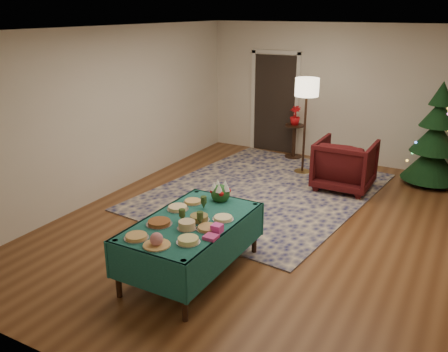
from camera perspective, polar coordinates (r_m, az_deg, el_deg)
The scene contains 25 objects.
room_shell at distance 6.41m, azimuth 7.28°, elevation 4.95°, with size 7.00×7.00×7.00m.
doorway at distance 10.21m, azimuth 6.11°, elevation 8.98°, with size 1.08×0.04×2.16m.
rug at distance 8.09m, azimuth 4.80°, elevation -1.82°, with size 3.20×4.20×0.02m, color #131648.
buffet_table at distance 5.45m, azimuth -3.96°, elevation -6.66°, with size 1.04×1.76×0.68m.
platter_0 at distance 5.06m, azimuth -10.49°, elevation -7.20°, with size 0.26×0.26×0.04m.
platter_1 at distance 4.86m, azimuth -8.12°, elevation -7.73°, with size 0.29×0.29×0.15m.
platter_2 at distance 4.90m, azimuth -4.32°, elevation -7.73°, with size 0.25×0.25×0.06m.
platter_3 at distance 5.33m, azimuth -7.80°, elevation -5.59°, with size 0.29×0.29×0.05m.
platter_4 at distance 5.18m, azimuth -4.48°, elevation -5.93°, with size 0.22×0.22×0.09m.
platter_5 at distance 5.17m, azimuth -1.95°, elevation -6.28°, with size 0.26×0.26×0.04m.
platter_6 at distance 5.68m, azimuth -5.59°, elevation -3.85°, with size 0.26×0.26×0.05m.
platter_7 at distance 5.38m, azimuth -3.01°, elevation -5.07°, with size 0.24×0.24×0.07m.
platter_8 at distance 5.40m, azimuth -0.11°, elevation -5.10°, with size 0.25×0.25×0.04m.
platter_9 at distance 5.86m, azimuth -3.78°, elevation -3.10°, with size 0.24×0.24×0.04m.
goblet_0 at distance 5.66m, azimuth -2.46°, elevation -3.17°, with size 0.07×0.07×0.16m.
goblet_1 at distance 5.25m, azimuth -2.90°, elevation -5.08°, with size 0.07×0.07×0.16m.
goblet_2 at distance 5.33m, azimuth -5.06°, elevation -4.75°, with size 0.07×0.07×0.16m.
napkin_stack at distance 4.98m, azimuth -1.58°, elevation -7.35°, with size 0.14×0.14×0.04m, color #D13A8B.
gift_box at distance 5.09m, azimuth -0.84°, elevation -6.34°, with size 0.11×0.11×0.09m, color #F443B6.
centerpiece at distance 5.88m, azimuth -0.43°, elevation -1.89°, with size 0.24×0.25×0.28m.
armchair at distance 8.31m, azimuth 14.35°, elevation 1.60°, with size 0.93×0.87×0.95m, color #3F0D0F.
floor_lamp at distance 8.77m, azimuth 9.92°, elevation 9.80°, with size 0.43×0.43×1.78m.
side_table at distance 9.92m, azimuth 8.41°, elevation 4.09°, with size 0.39×0.39×0.70m.
potted_plant at distance 9.80m, azimuth 8.54°, elevation 6.73°, with size 0.22×0.38×0.22m, color red.
christmas_tree at distance 8.97m, azimuth 24.08°, elevation 4.07°, with size 1.16×1.16×1.81m.
Camera 1 is at (2.24, -5.79, 2.95)m, focal length 38.00 mm.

